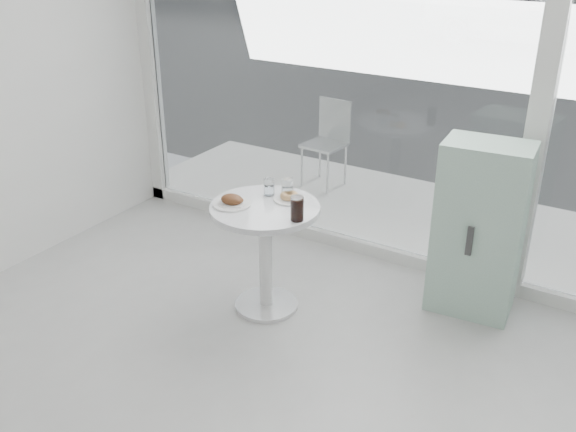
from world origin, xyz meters
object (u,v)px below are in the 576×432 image
Objects in this scene: patio_chair at (329,137)px; plate_donut at (289,197)px; plate_fritter at (232,201)px; car_white at (517,12)px; mint_cabinet at (479,229)px; water_tumbler_a at (269,188)px; water_tumbler_b at (287,189)px; cola_glass at (297,209)px; main_table at (265,236)px.

plate_donut is (0.76, -1.97, 0.26)m from patio_chair.
car_white is at bearing 94.81° from plate_fritter.
water_tumbler_a is at bearing -161.00° from mint_cabinet.
water_tumbler_b reaches higher than plate_fritter.
water_tumbler_a is 0.73× the size of cola_glass.
mint_cabinet is at bearing -30.46° from patio_chair.
water_tumbler_b is at bearing 134.81° from plate_donut.
main_table is 0.92× the size of patio_chair.
mint_cabinet is 10.41× the size of water_tumbler_a.
water_tumbler_a is (-0.16, 0.01, 0.03)m from plate_donut.
water_tumbler_b is (0.72, -1.93, 0.30)m from patio_chair.
patio_chair is 7.27× the size of water_tumbler_a.
plate_fritter is at bearing -136.01° from plate_donut.
water_tumbler_b reaches higher than main_table.
water_tumbler_a is at bearing 146.15° from cola_glass.
plate_fritter is 1.58× the size of cola_glass.
plate_fritter is 0.48m from cola_glass.
mint_cabinet reaches higher than cola_glass.
main_table is 6.69× the size of water_tumbler_a.
water_tumbler_a is at bearing -172.04° from car_white.
patio_chair is 3.96× the size of plate_donut.
plate_donut is 0.07m from water_tumbler_b.
plate_fritter is at bearing -151.50° from main_table.
mint_cabinet is 5.67× the size of plate_donut.
main_table is at bearing -65.52° from water_tumbler_a.
main_table is 2.24m from patio_chair.
water_tumbler_a is at bearing -165.20° from water_tumbler_b.
mint_cabinet is at bearing 24.03° from water_tumbler_a.
main_table is 0.64× the size of mint_cabinet.
mint_cabinet is 0.31× the size of car_white.
plate_fritter is 1.99× the size of water_tumbler_b.
main_table is at bearing 28.50° from plate_fritter.
water_tumbler_a is 0.13m from water_tumbler_b.
mint_cabinet is at bearing 24.96° from water_tumbler_b.
main_table is at bearing 165.09° from cola_glass.
plate_fritter is at bearing -127.58° from water_tumbler_b.
cola_glass is at bearing -33.85° from water_tumbler_a.
water_tumbler_b is 0.37m from cola_glass.
patio_chair reaches higher than main_table.
patio_chair is at bearing 107.57° from main_table.
patio_chair is at bearing 106.94° from water_tumbler_a.
car_white is 11.46m from cola_glass.
plate_fritter is at bearing -111.82° from water_tumbler_a.
car_white is (-0.47, 9.16, 0.13)m from patio_chair.
water_tumbler_a is (-1.28, -0.57, 0.22)m from mint_cabinet.
plate_fritter is (0.96, -11.39, 0.15)m from car_white.
mint_cabinet is 1.41m from water_tumbler_a.
patio_chair is 9.17m from car_white.
plate_donut is 0.17m from water_tumbler_a.
plate_donut is 1.34× the size of cola_glass.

